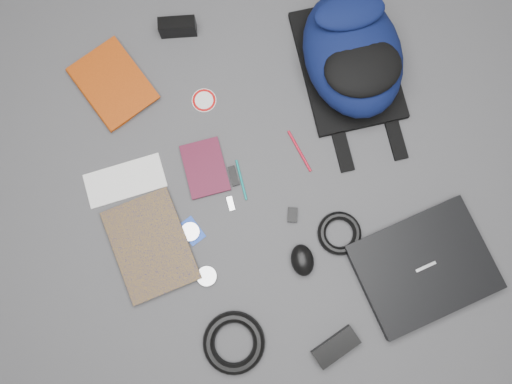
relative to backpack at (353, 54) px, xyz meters
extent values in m
plane|color=#4F4F51|center=(-0.36, -0.31, -0.09)|extent=(4.00, 4.00, 0.00)
cube|color=black|center=(0.05, -0.63, -0.07)|extent=(0.41, 0.34, 0.04)
imported|color=#953208|center=(-0.78, 0.07, -0.08)|extent=(0.26, 0.29, 0.03)
imported|color=#A7770B|center=(-0.79, -0.41, -0.08)|extent=(0.25, 0.31, 0.02)
cube|color=white|center=(-0.72, -0.19, -0.09)|extent=(0.24, 0.12, 0.00)
cube|color=#400C1D|center=(-0.49, -0.21, -0.08)|extent=(0.12, 0.17, 0.01)
cube|color=black|center=(-0.47, 0.23, -0.06)|extent=(0.12, 0.06, 0.06)
cylinder|color=white|center=(-0.44, -0.01, -0.09)|extent=(0.08, 0.08, 0.00)
cylinder|color=#0D7B77|center=(-0.39, -0.27, -0.09)|extent=(0.01, 0.12, 0.01)
cylinder|color=#B40D23|center=(-0.20, -0.22, -0.09)|extent=(0.04, 0.13, 0.01)
cube|color=blue|center=(-0.56, -0.38, -0.09)|extent=(0.07, 0.09, 0.00)
cube|color=black|center=(-0.41, -0.25, -0.08)|extent=(0.02, 0.06, 0.01)
cube|color=silver|center=(-0.44, -0.33, -0.09)|extent=(0.02, 0.04, 0.01)
cube|color=black|center=(-0.27, -0.40, -0.08)|extent=(0.04, 0.05, 0.01)
ellipsoid|color=black|center=(-0.28, -0.53, -0.07)|extent=(0.07, 0.09, 0.05)
cylinder|color=silver|center=(-0.57, -0.38, -0.08)|extent=(0.06, 0.06, 0.01)
cylinder|color=#B4B4B6|center=(-0.55, -0.51, -0.08)|extent=(0.06, 0.06, 0.01)
torus|color=black|center=(-0.15, -0.48, -0.08)|extent=(0.16, 0.16, 0.02)
cube|color=black|center=(-0.24, -0.78, -0.07)|extent=(0.14, 0.10, 0.03)
torus|color=black|center=(-0.51, -0.71, -0.07)|extent=(0.18, 0.18, 0.03)
camera|label=1|loc=(-0.41, -0.54, 1.34)|focal=35.00mm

